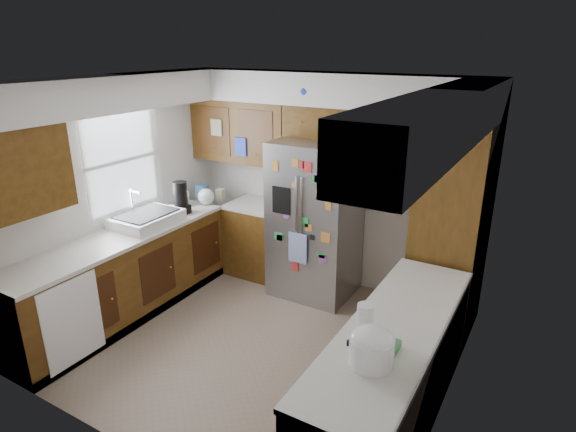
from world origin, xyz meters
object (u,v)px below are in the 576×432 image
object	(u,v)px
pantry	(451,231)
rice_cooker	(372,346)
fridge	(315,220)
paper_towel	(365,321)

from	to	relation	value
pantry	rice_cooker	distance (m)	2.12
pantry	fridge	bearing A→B (deg)	177.94
paper_towel	pantry	bearing A→B (deg)	85.46
fridge	rice_cooker	xyz separation A→B (m)	(1.50, -2.17, 0.15)
fridge	paper_towel	distance (m)	2.35
paper_towel	fridge	bearing A→B (deg)	125.25
pantry	fridge	distance (m)	1.51
pantry	fridge	world-z (taller)	pantry
fridge	pantry	bearing A→B (deg)	-2.06
pantry	paper_towel	distance (m)	1.87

